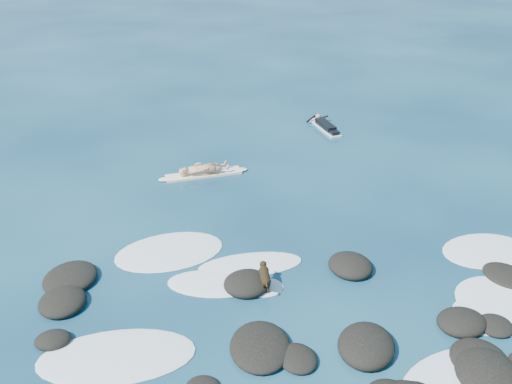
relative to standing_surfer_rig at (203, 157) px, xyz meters
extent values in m
plane|color=#0A2642|center=(2.74, -7.33, -0.80)|extent=(160.00, 160.00, 0.00)
ellipsoid|color=black|center=(-4.09, -7.48, -0.69)|extent=(1.36, 1.47, 0.45)
ellipsoid|color=black|center=(3.48, -10.14, -0.65)|extent=(1.93, 2.07, 0.58)
ellipsoid|color=black|center=(5.96, -11.37, -0.66)|extent=(1.61, 1.80, 0.57)
ellipsoid|color=black|center=(6.01, -10.86, -0.70)|extent=(1.72, 1.76, 0.40)
ellipsoid|color=black|center=(4.01, -6.83, -0.67)|extent=(1.70, 1.76, 0.53)
ellipsoid|color=black|center=(6.99, -9.76, -0.73)|extent=(1.23, 1.23, 0.27)
ellipsoid|color=black|center=(0.90, -7.31, -0.67)|extent=(1.60, 1.54, 0.52)
ellipsoid|color=black|center=(0.95, -9.81, -0.70)|extent=(1.66, 1.97, 0.41)
ellipsoid|color=black|center=(-4.08, -8.94, -0.71)|extent=(0.93, 0.78, 0.34)
ellipsoid|color=black|center=(8.34, -7.79, -0.72)|extent=(1.63, 1.75, 0.31)
ellipsoid|color=black|center=(-4.06, -6.39, -0.69)|extent=(2.03, 2.11, 0.43)
ellipsoid|color=black|center=(1.78, -10.29, -0.72)|extent=(1.19, 1.28, 0.31)
ellipsoid|color=black|center=(6.16, -9.59, -0.68)|extent=(1.49, 1.35, 0.47)
ellipsoid|color=white|center=(-2.48, -9.62, -0.79)|extent=(3.82, 1.98, 0.12)
ellipsoid|color=white|center=(1.13, -6.24, -0.79)|extent=(3.23, 1.46, 0.12)
ellipsoid|color=white|center=(8.44, -6.41, -0.79)|extent=(3.07, 2.34, 0.12)
ellipsoid|color=white|center=(7.69, -8.77, -0.79)|extent=(2.78, 2.64, 0.12)
ellipsoid|color=white|center=(5.31, -11.31, -0.79)|extent=(3.44, 2.69, 0.12)
ellipsoid|color=white|center=(7.18, -8.85, -0.79)|extent=(2.35, 1.68, 0.12)
ellipsoid|color=white|center=(-1.28, -5.23, -0.79)|extent=(3.75, 2.81, 0.12)
ellipsoid|color=white|center=(-0.08, -7.04, -0.79)|extent=(2.74, 1.79, 0.12)
ellipsoid|color=white|center=(1.38, -7.39, -0.79)|extent=(1.10, 0.90, 0.12)
cube|color=#FFF1CB|center=(0.00, 0.00, -0.74)|extent=(3.02, 1.09, 0.10)
ellipsoid|color=#FFF1CB|center=(1.46, 0.24, -0.74)|extent=(0.64, 0.43, 0.11)
ellipsoid|color=#FFF1CB|center=(-1.46, -0.24, -0.74)|extent=(0.64, 0.43, 0.11)
imported|color=tan|center=(0.00, 0.00, 0.27)|extent=(0.57, 0.77, 1.92)
cube|color=white|center=(5.88, 4.26, -0.75)|extent=(1.04, 2.42, 0.09)
ellipsoid|color=white|center=(5.62, 5.41, -0.75)|extent=(0.39, 0.56, 0.09)
cube|color=black|center=(5.88, 4.26, -0.58)|extent=(0.73, 1.50, 0.24)
sphere|color=tan|center=(5.70, 5.08, -0.46)|extent=(0.29, 0.29, 0.25)
cylinder|color=black|center=(5.37, 5.17, -0.60)|extent=(0.54, 0.42, 0.27)
cylinder|color=black|center=(5.96, 5.30, -0.60)|extent=(0.60, 0.20, 0.27)
cube|color=black|center=(6.05, 3.48, -0.63)|extent=(0.48, 0.65, 0.15)
cylinder|color=black|center=(1.38, -7.49, -0.32)|extent=(0.28, 0.57, 0.27)
sphere|color=black|center=(1.38, -7.24, -0.32)|extent=(0.29, 0.29, 0.28)
sphere|color=black|center=(1.38, -7.75, -0.32)|extent=(0.26, 0.26, 0.26)
sphere|color=black|center=(1.39, -7.08, -0.23)|extent=(0.21, 0.21, 0.20)
cone|color=black|center=(1.39, -6.96, -0.24)|extent=(0.11, 0.13, 0.11)
cone|color=black|center=(1.33, -7.09, -0.14)|extent=(0.10, 0.07, 0.10)
cone|color=black|center=(1.44, -7.09, -0.14)|extent=(0.10, 0.07, 0.10)
cylinder|color=black|center=(1.31, -7.30, -0.62)|extent=(0.07, 0.07, 0.37)
cylinder|color=black|center=(1.46, -7.30, -0.62)|extent=(0.07, 0.07, 0.37)
cylinder|color=black|center=(1.30, -7.69, -0.62)|extent=(0.07, 0.07, 0.37)
cylinder|color=black|center=(1.45, -7.69, -0.62)|extent=(0.07, 0.07, 0.37)
cylinder|color=black|center=(1.37, -7.87, -0.27)|extent=(0.05, 0.27, 0.16)
camera|label=1|loc=(-0.44, -20.16, 9.01)|focal=40.00mm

